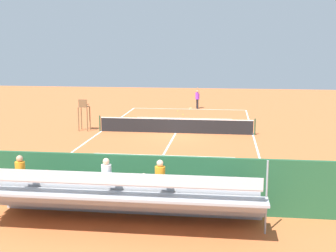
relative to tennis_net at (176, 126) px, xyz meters
The scene contains 12 objects.
ground_plane 0.50m from the tennis_net, ahead, with size 60.00×60.00×0.00m, color #BC6033.
court_line_markings 0.50m from the tennis_net, 90.00° to the right, with size 10.10×22.20×0.01m.
tennis_net is the anchor object (origin of this frame).
backdrop_wall 14.01m from the tennis_net, 90.00° to the left, with size 18.00×0.16×2.00m, color #235633.
bleacher_stand 15.36m from the tennis_net, 89.96° to the left, with size 9.06×2.40×2.48m.
umpire_chair 6.25m from the tennis_net, ahead, with size 0.67×0.67×2.14m.
courtside_bench 13.73m from the tennis_net, 104.77° to the left, with size 1.80×0.40×0.93m.
equipment_bag 13.53m from the tennis_net, 97.96° to the left, with size 0.90×0.36×0.36m, color #334C8C.
tennis_player 11.42m from the tennis_net, 93.50° to the right, with size 0.46×0.56×1.93m.
tennis_racket 11.63m from the tennis_net, 90.16° to the right, with size 0.39×0.59×0.03m.
tennis_ball_near 9.62m from the tennis_net, 84.74° to the right, with size 0.07×0.07×0.07m, color #CCDB33.
tennis_ball_far 7.65m from the tennis_net, 88.24° to the right, with size 0.07×0.07×0.07m, color #CCDB33.
Camera 1 is at (-3.19, 29.04, 5.84)m, focal length 48.61 mm.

